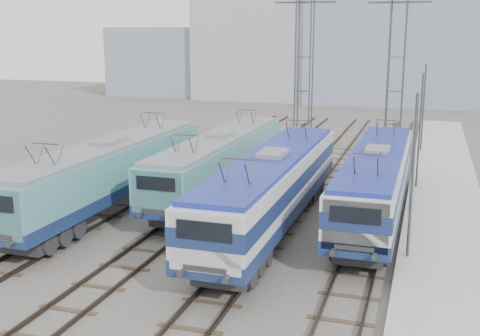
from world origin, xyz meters
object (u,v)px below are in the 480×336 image
at_px(catenary_tower_east, 396,69).
at_px(locomotive_center_left, 219,160).
at_px(locomotive_center_right, 272,185).
at_px(mast_front, 412,180).
at_px(locomotive_far_right, 376,178).
at_px(mast_rear, 423,109).
at_px(catenary_tower_west, 304,69).
at_px(locomotive_far_left, 108,170).
at_px(mast_mid, 419,133).

bearing_deg(catenary_tower_east, locomotive_center_left, -121.11).
height_order(locomotive_center_right, mast_front, mast_front).
bearing_deg(locomotive_far_right, mast_front, -71.29).
height_order(locomotive_center_right, mast_rear, mast_rear).
bearing_deg(mast_front, mast_rear, 90.00).
relative_size(catenary_tower_west, mast_rear, 1.71).
bearing_deg(mast_front, locomotive_center_left, 145.35).
xyz_separation_m(locomotive_far_left, mast_rear, (15.35, 21.22, 1.27)).
relative_size(locomotive_far_right, mast_rear, 2.45).
distance_m(locomotive_far_left, mast_front, 15.65).
distance_m(locomotive_far_left, catenary_tower_east, 23.76).
relative_size(mast_mid, mast_rear, 1.00).
relative_size(catenary_tower_east, mast_rear, 1.71).
distance_m(catenary_tower_east, mast_mid, 10.69).
relative_size(locomotive_center_left, mast_mid, 2.45).
xyz_separation_m(locomotive_center_left, catenary_tower_west, (2.25, 12.50, 4.50)).
relative_size(locomotive_center_left, mast_rear, 2.45).
height_order(catenary_tower_east, mast_rear, catenary_tower_east).
distance_m(locomotive_center_right, mast_front, 6.82).
distance_m(locomotive_far_right, catenary_tower_east, 17.12).
bearing_deg(mast_mid, locomotive_far_left, -149.00).
relative_size(locomotive_far_left, locomotive_center_left, 1.04).
xyz_separation_m(locomotive_far_right, mast_front, (1.85, -5.46, 1.30)).
height_order(locomotive_center_left, mast_mid, mast_mid).
height_order(locomotive_far_right, mast_front, mast_front).
bearing_deg(mast_rear, catenary_tower_east, -136.40).
xyz_separation_m(catenary_tower_west, mast_rear, (8.60, 4.00, -3.14)).
height_order(catenary_tower_west, catenary_tower_east, same).
height_order(locomotive_far_left, locomotive_far_right, locomotive_far_left).
bearing_deg(locomotive_center_right, catenary_tower_east, 77.89).
distance_m(catenary_tower_east, mast_rear, 4.28).
bearing_deg(catenary_tower_west, locomotive_center_left, -100.20).
distance_m(locomotive_center_left, mast_rear, 19.80).
distance_m(locomotive_center_left, mast_mid, 11.82).
relative_size(locomotive_far_left, locomotive_center_right, 0.99).
xyz_separation_m(locomotive_center_left, catenary_tower_east, (8.75, 14.50, 4.50)).
relative_size(locomotive_far_left, catenary_tower_west, 1.49).
relative_size(locomotive_far_right, mast_front, 2.45).
height_order(catenary_tower_west, mast_mid, catenary_tower_west).
bearing_deg(locomotive_center_left, mast_front, -34.65).
height_order(catenary_tower_west, mast_front, catenary_tower_west).
distance_m(locomotive_center_right, mast_mid, 11.75).
height_order(mast_front, mast_rear, same).
xyz_separation_m(locomotive_far_right, catenary_tower_west, (-6.75, 14.54, 4.44)).
distance_m(locomotive_center_right, catenary_tower_west, 18.48).
relative_size(locomotive_far_right, mast_mid, 2.45).
height_order(locomotive_far_left, locomotive_center_left, locomotive_far_left).
distance_m(locomotive_far_left, mast_rear, 26.22).
height_order(locomotive_center_left, catenary_tower_west, catenary_tower_west).
distance_m(locomotive_center_right, catenary_tower_east, 20.73).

